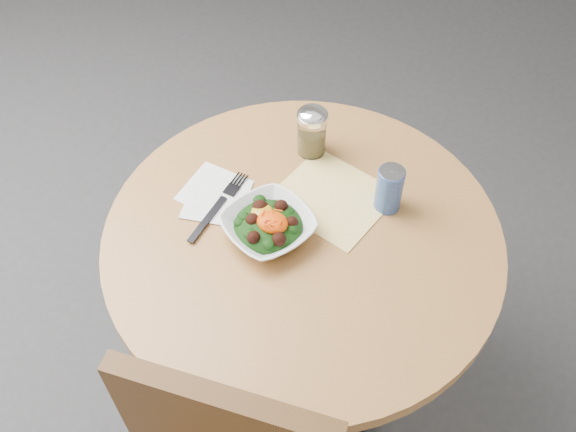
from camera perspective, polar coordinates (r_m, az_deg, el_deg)
The scene contains 8 objects.
ground at distance 2.08m, azimuth 0.95°, elevation -14.27°, with size 6.00×6.00×0.00m, color #303033.
table at distance 1.60m, azimuth 1.20°, elevation -5.83°, with size 0.90×0.90×0.75m.
cloth_napkin at distance 1.51m, azimuth 3.94°, elevation 1.67°, with size 0.24×0.22×0.00m, color #DFA30B.
paper_napkins at distance 1.52m, azimuth -6.47°, elevation 1.85°, with size 0.18×0.18×0.00m.
salad_bowl at distance 1.42m, azimuth -1.76°, elevation -0.84°, with size 0.25×0.25×0.07m.
fork at distance 1.49m, azimuth -6.09°, elevation 1.05°, with size 0.03×0.23×0.00m.
spice_shaker at distance 1.57m, azimuth 2.13°, elevation 7.51°, with size 0.07×0.07×0.13m.
beverage_can at distance 1.46m, azimuth 8.99°, elevation 2.41°, with size 0.06×0.06×0.12m.
Camera 1 is at (0.37, -0.80, 1.88)m, focal length 40.00 mm.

